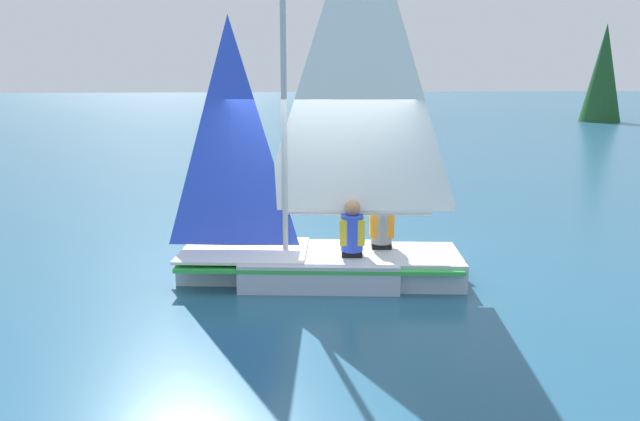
% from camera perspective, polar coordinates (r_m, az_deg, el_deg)
% --- Properties ---
extents(ground_plane, '(260.00, 260.00, 0.00)m').
position_cam_1_polar(ground_plane, '(8.87, 0.00, -6.22)').
color(ground_plane, '#235675').
extents(sailboat_main, '(4.07, 2.19, 5.31)m').
position_cam_1_polar(sailboat_main, '(8.66, 0.19, -1.37)').
color(sailboat_main, '#B2BCCC').
rests_on(sailboat_main, ground_plane).
extents(sailor_helm, '(0.38, 0.35, 1.16)m').
position_cam_1_polar(sailor_helm, '(8.54, 2.94, -2.62)').
color(sailor_helm, black).
rests_on(sailor_helm, ground_plane).
extents(sailor_crew, '(0.38, 0.35, 1.16)m').
position_cam_1_polar(sailor_crew, '(8.98, 5.66, -1.87)').
color(sailor_crew, black).
rests_on(sailor_crew, ground_plane).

